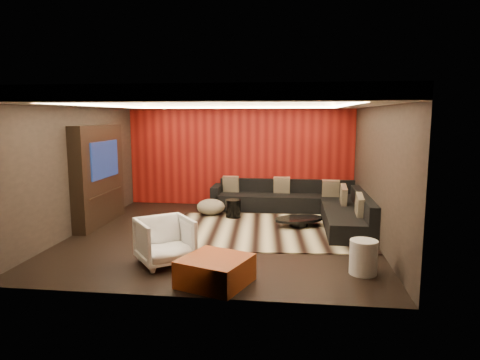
# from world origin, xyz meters

# --- Properties ---
(floor) EXTENTS (6.00, 6.00, 0.02)m
(floor) POSITION_xyz_m (0.00, 0.00, -0.01)
(floor) COLOR black
(floor) RESTS_ON ground
(ceiling) EXTENTS (6.00, 6.00, 0.02)m
(ceiling) POSITION_xyz_m (0.00, 0.00, 2.81)
(ceiling) COLOR silver
(ceiling) RESTS_ON ground
(wall_back) EXTENTS (6.00, 0.02, 2.80)m
(wall_back) POSITION_xyz_m (0.00, 3.01, 1.40)
(wall_back) COLOR black
(wall_back) RESTS_ON ground
(wall_left) EXTENTS (0.02, 6.00, 2.80)m
(wall_left) POSITION_xyz_m (-3.01, 0.00, 1.40)
(wall_left) COLOR black
(wall_left) RESTS_ON ground
(wall_right) EXTENTS (0.02, 6.00, 2.80)m
(wall_right) POSITION_xyz_m (3.01, 0.00, 1.40)
(wall_right) COLOR black
(wall_right) RESTS_ON ground
(red_feature_wall) EXTENTS (5.98, 0.05, 2.78)m
(red_feature_wall) POSITION_xyz_m (0.00, 2.97, 1.40)
(red_feature_wall) COLOR #6B0C0A
(red_feature_wall) RESTS_ON ground
(soffit_back) EXTENTS (6.00, 0.60, 0.22)m
(soffit_back) POSITION_xyz_m (0.00, 2.70, 2.69)
(soffit_back) COLOR silver
(soffit_back) RESTS_ON ground
(soffit_front) EXTENTS (6.00, 0.60, 0.22)m
(soffit_front) POSITION_xyz_m (0.00, -2.70, 2.69)
(soffit_front) COLOR silver
(soffit_front) RESTS_ON ground
(soffit_left) EXTENTS (0.60, 4.80, 0.22)m
(soffit_left) POSITION_xyz_m (-2.70, 0.00, 2.69)
(soffit_left) COLOR silver
(soffit_left) RESTS_ON ground
(soffit_right) EXTENTS (0.60, 4.80, 0.22)m
(soffit_right) POSITION_xyz_m (2.70, 0.00, 2.69)
(soffit_right) COLOR silver
(soffit_right) RESTS_ON ground
(cove_back) EXTENTS (4.80, 0.08, 0.04)m
(cove_back) POSITION_xyz_m (0.00, 2.36, 2.60)
(cove_back) COLOR #FFD899
(cove_back) RESTS_ON ground
(cove_front) EXTENTS (4.80, 0.08, 0.04)m
(cove_front) POSITION_xyz_m (0.00, -2.36, 2.60)
(cove_front) COLOR #FFD899
(cove_front) RESTS_ON ground
(cove_left) EXTENTS (0.08, 4.80, 0.04)m
(cove_left) POSITION_xyz_m (-2.36, 0.00, 2.60)
(cove_left) COLOR #FFD899
(cove_left) RESTS_ON ground
(cove_right) EXTENTS (0.08, 4.80, 0.04)m
(cove_right) POSITION_xyz_m (2.36, 0.00, 2.60)
(cove_right) COLOR #FFD899
(cove_right) RESTS_ON ground
(tv_surround) EXTENTS (0.30, 2.00, 2.20)m
(tv_surround) POSITION_xyz_m (-2.85, 0.60, 1.10)
(tv_surround) COLOR black
(tv_surround) RESTS_ON ground
(tv_screen) EXTENTS (0.04, 1.30, 0.80)m
(tv_screen) POSITION_xyz_m (-2.69, 0.60, 1.45)
(tv_screen) COLOR black
(tv_screen) RESTS_ON ground
(tv_shelf) EXTENTS (0.04, 1.60, 0.04)m
(tv_shelf) POSITION_xyz_m (-2.69, 0.60, 0.70)
(tv_shelf) COLOR black
(tv_shelf) RESTS_ON ground
(rug) EXTENTS (4.20, 3.27, 0.02)m
(rug) POSITION_xyz_m (0.88, 0.46, 0.01)
(rug) COLOR beige
(rug) RESTS_ON floor
(coffee_table) EXTENTS (1.44, 1.44, 0.18)m
(coffee_table) POSITION_xyz_m (1.55, 0.85, 0.11)
(coffee_table) COLOR black
(coffee_table) RESTS_ON rug
(drum_stool) EXTENTS (0.40, 0.40, 0.42)m
(drum_stool) POSITION_xyz_m (0.03, 1.48, 0.23)
(drum_stool) COLOR black
(drum_stool) RESTS_ON rug
(striped_pouf) EXTENTS (0.87, 0.87, 0.37)m
(striped_pouf) POSITION_xyz_m (-0.55, 1.71, 0.21)
(striped_pouf) COLOR beige
(striped_pouf) RESTS_ON rug
(white_side_table) EXTENTS (0.55, 0.55, 0.53)m
(white_side_table) POSITION_xyz_m (2.50, -1.83, 0.26)
(white_side_table) COLOR silver
(white_side_table) RESTS_ON floor
(orange_ottoman) EXTENTS (1.14, 1.14, 0.39)m
(orange_ottoman) POSITION_xyz_m (0.33, -2.50, 0.20)
(orange_ottoman) COLOR maroon
(orange_ottoman) RESTS_ON floor
(armchair) EXTENTS (1.16, 1.16, 0.76)m
(armchair) POSITION_xyz_m (-0.64, -1.76, 0.38)
(armchair) COLOR silver
(armchair) RESTS_ON floor
(sectional_sofa) EXTENTS (3.65, 3.50, 0.75)m
(sectional_sofa) POSITION_xyz_m (1.73, 1.86, 0.26)
(sectional_sofa) COLOR black
(sectional_sofa) RESTS_ON floor
(throw_pillows) EXTENTS (3.22, 2.74, 0.50)m
(throw_pillows) POSITION_xyz_m (1.72, 1.90, 0.62)
(throw_pillows) COLOR #C8B692
(throw_pillows) RESTS_ON sectional_sofa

